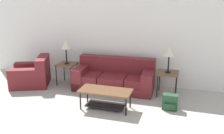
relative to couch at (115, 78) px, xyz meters
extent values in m
cube|color=white|center=(0.31, 0.58, 1.00)|extent=(9.03, 0.06, 2.60)
cube|color=maroon|center=(0.00, -0.05, -0.19)|extent=(2.12, 0.98, 0.22)
cube|color=maroon|center=(-0.69, -0.09, 0.02)|extent=(0.70, 0.84, 0.20)
cube|color=maroon|center=(0.00, -0.07, 0.02)|extent=(0.70, 0.84, 0.20)
cube|color=maroon|center=(0.70, -0.05, 0.02)|extent=(0.70, 0.84, 0.20)
cube|color=maroon|center=(-0.01, 0.27, 0.32)|extent=(2.10, 0.33, 0.40)
cube|color=maroon|center=(-0.90, -0.08, -0.01)|extent=(0.31, 0.92, 0.58)
cube|color=maroon|center=(0.91, -0.02, -0.01)|extent=(0.31, 0.92, 0.58)
cube|color=maroon|center=(-2.34, -0.39, -0.10)|extent=(1.26, 1.24, 0.40)
cube|color=maroon|center=(-2.01, -0.26, 0.30)|extent=(0.60, 0.96, 0.40)
cube|color=maroon|center=(-2.47, -0.09, -0.02)|extent=(1.00, 0.62, 0.56)
cube|color=maroon|center=(-2.21, -0.70, -0.02)|extent=(1.00, 0.62, 0.56)
cube|color=brown|center=(0.15, -1.22, 0.13)|extent=(1.15, 0.53, 0.04)
cylinder|color=black|center=(-0.37, -1.42, -0.09)|extent=(0.03, 0.03, 0.40)
cylinder|color=black|center=(0.66, -1.42, -0.09)|extent=(0.03, 0.03, 0.40)
cylinder|color=black|center=(-0.37, -1.01, -0.09)|extent=(0.03, 0.03, 0.40)
cylinder|color=black|center=(0.66, -1.01, -0.09)|extent=(0.03, 0.03, 0.40)
cube|color=black|center=(0.15, -1.22, -0.22)|extent=(0.87, 0.37, 0.02)
cube|color=brown|center=(-1.38, -0.02, 0.28)|extent=(0.52, 0.54, 0.03)
cylinder|color=black|center=(-1.60, -0.25, -0.01)|extent=(0.03, 0.03, 0.56)
cylinder|color=black|center=(-1.16, -0.25, -0.01)|extent=(0.03, 0.03, 0.56)
cylinder|color=black|center=(-1.60, 0.21, -0.01)|extent=(0.03, 0.03, 0.56)
cylinder|color=black|center=(-1.16, 0.21, -0.01)|extent=(0.03, 0.03, 0.56)
cube|color=brown|center=(1.39, -0.02, 0.28)|extent=(0.52, 0.54, 0.03)
cylinder|color=black|center=(1.17, -0.25, -0.01)|extent=(0.03, 0.03, 0.56)
cylinder|color=black|center=(1.61, -0.25, -0.01)|extent=(0.03, 0.03, 0.56)
cylinder|color=black|center=(1.17, 0.21, -0.01)|extent=(0.03, 0.03, 0.56)
cylinder|color=black|center=(1.61, 0.21, -0.01)|extent=(0.03, 0.03, 0.56)
cylinder|color=black|center=(-1.38, -0.02, 0.31)|extent=(0.14, 0.14, 0.02)
cylinder|color=black|center=(-1.38, -0.02, 0.52)|extent=(0.04, 0.04, 0.41)
cone|color=beige|center=(-1.38, -0.02, 0.84)|extent=(0.28, 0.28, 0.22)
cylinder|color=black|center=(1.39, -0.02, 0.31)|extent=(0.14, 0.14, 0.02)
cylinder|color=black|center=(1.39, -0.02, 0.52)|extent=(0.04, 0.04, 0.41)
cone|color=beige|center=(1.39, -0.02, 0.84)|extent=(0.28, 0.28, 0.22)
cube|color=#23472D|center=(1.53, -0.83, -0.12)|extent=(0.33, 0.18, 0.35)
cube|color=#23472D|center=(1.53, -0.95, -0.19)|extent=(0.25, 0.05, 0.14)
cylinder|color=#23472D|center=(1.43, -0.72, -0.10)|extent=(0.02, 0.02, 0.26)
cylinder|color=#23472D|center=(1.62, -0.72, -0.10)|extent=(0.02, 0.02, 0.26)
camera|label=1|loc=(1.76, -6.06, 2.19)|focal=40.00mm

